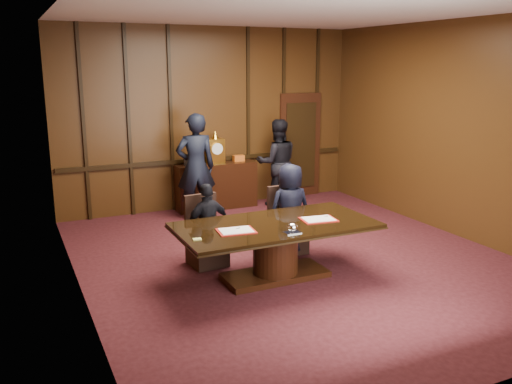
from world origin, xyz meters
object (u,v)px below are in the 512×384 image
(sideboard, at_px, (216,184))
(signatory_left, at_px, (208,225))
(witness_right, at_px, (277,163))
(witness_left, at_px, (196,167))
(conference_table, at_px, (276,242))
(signatory_right, at_px, (290,209))

(sideboard, relative_size, signatory_left, 1.34)
(sideboard, distance_m, witness_right, 1.30)
(sideboard, bearing_deg, signatory_left, -112.95)
(sideboard, xyz_separation_m, signatory_left, (-1.24, -2.93, 0.11))
(witness_left, bearing_deg, conference_table, 98.50)
(conference_table, distance_m, witness_right, 3.89)
(sideboard, bearing_deg, witness_right, -13.59)
(conference_table, height_order, witness_right, witness_right)
(conference_table, relative_size, witness_right, 1.51)
(conference_table, height_order, signatory_right, signatory_right)
(sideboard, height_order, signatory_left, sideboard)
(signatory_left, height_order, witness_right, witness_right)
(conference_table, relative_size, witness_left, 1.34)
(sideboard, xyz_separation_m, conference_table, (-0.59, -3.73, 0.02))
(sideboard, bearing_deg, witness_left, -136.04)
(signatory_left, bearing_deg, witness_right, -142.02)
(sideboard, relative_size, witness_left, 0.82)
(signatory_right, bearing_deg, conference_table, 50.99)
(sideboard, xyz_separation_m, witness_right, (1.20, -0.29, 0.38))
(witness_right, bearing_deg, signatory_right, 80.62)
(witness_right, bearing_deg, witness_left, 23.28)
(conference_table, xyz_separation_m, witness_left, (-0.02, 3.14, 0.46))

